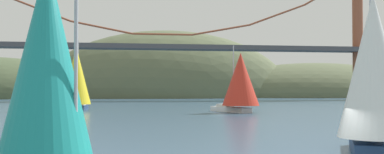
% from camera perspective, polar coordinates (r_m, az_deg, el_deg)
% --- Properties ---
extents(headland_center, '(89.35, 44.00, 46.45)m').
position_cam_1_polar(headland_center, '(155.18, -3.19, -2.59)').
color(headland_center, '#5B6647').
rests_on(headland_center, ground_plane).
extents(headland_right, '(87.22, 44.00, 24.69)m').
position_cam_1_polar(headland_right, '(169.43, 15.69, -2.44)').
color(headland_right, '#5B6647').
rests_on(headland_right, ground_plane).
extents(suspension_bridge, '(144.44, 6.00, 34.87)m').
position_cam_1_polar(suspension_bridge, '(115.44, -3.79, 4.51)').
color(suspension_bridge, brown).
rests_on(suspension_bridge, ground_plane).
extents(sailboat_white_mainsail, '(5.45, 7.36, 8.42)m').
position_cam_1_polar(sailboat_white_mainsail, '(24.00, 22.27, 0.39)').
color(sailboat_white_mainsail, navy).
rests_on(sailboat_white_mainsail, ground_plane).
extents(sailboat_scarlet_sail, '(6.66, 9.46, 9.41)m').
position_cam_1_polar(sailboat_scarlet_sail, '(61.54, 6.19, -0.49)').
color(sailboat_scarlet_sail, white).
rests_on(sailboat_scarlet_sail, ground_plane).
extents(sailboat_yellow_sail, '(4.63, 8.45, 10.85)m').
position_cam_1_polar(sailboat_yellow_sail, '(69.16, -14.63, -0.05)').
color(sailboat_yellow_sail, navy).
rests_on(sailboat_yellow_sail, ground_plane).
extents(sailboat_teal_sail, '(6.78, 5.10, 8.47)m').
position_cam_1_polar(sailboat_teal_sail, '(16.92, -17.73, 1.26)').
color(sailboat_teal_sail, white).
rests_on(sailboat_teal_sail, ground_plane).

